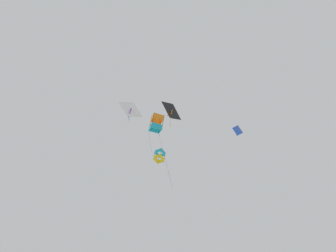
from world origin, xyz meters
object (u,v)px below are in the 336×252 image
object	(u,v)px
kite_delta_far_centre	(171,112)
kite_box_near_right	(156,123)
kite_diamond_low_drifter	(238,130)
kite_delta_mid_left	(130,110)
kite_box_highest	(160,156)

from	to	relation	value
kite_delta_far_centre	kite_box_near_right	distance (m)	4.24
kite_diamond_low_drifter	kite_delta_far_centre	size ratio (longest dim) A/B	0.13
kite_delta_mid_left	kite_box_highest	bearing A→B (deg)	2.74
kite_box_highest	kite_delta_mid_left	bearing A→B (deg)	164.90
kite_delta_far_centre	kite_delta_mid_left	size ratio (longest dim) A/B	3.40
kite_box_highest	kite_diamond_low_drifter	bearing A→B (deg)	-97.44
kite_delta_far_centre	kite_delta_mid_left	bearing A→B (deg)	104.68
kite_diamond_low_drifter	kite_delta_mid_left	size ratio (longest dim) A/B	0.45
kite_box_highest	kite_box_near_right	bearing A→B (deg)	-156.08
kite_delta_far_centre	kite_delta_mid_left	xyz separation A→B (m)	(-5.10, -2.58, 3.57)
kite_delta_far_centre	kite_box_highest	world-z (taller)	kite_delta_far_centre
kite_box_near_right	kite_box_highest	bearing A→B (deg)	61.03
kite_delta_mid_left	kite_box_highest	distance (m)	7.00
kite_delta_mid_left	kite_delta_far_centre	bearing A→B (deg)	-64.84
kite_delta_mid_left	kite_box_highest	world-z (taller)	kite_delta_mid_left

